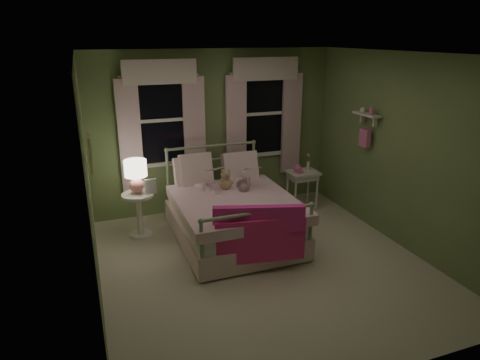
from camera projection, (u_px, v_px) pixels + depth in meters
name	position (u px, v px, depth m)	size (l,w,h in m)	color
room_shell	(266.00, 167.00, 5.09)	(4.20, 4.20, 4.20)	beige
bed	(231.00, 214.00, 6.07)	(1.58, 2.04, 1.18)	white
pink_throw	(260.00, 228.00, 5.10)	(1.09, 0.42, 0.71)	#E32C95
child_left	(204.00, 170.00, 6.18)	(0.27, 0.18, 0.74)	#F7D1DD
child_right	(240.00, 164.00, 6.36)	(0.39, 0.30, 0.80)	#F7D1DD
book_left	(208.00, 173.00, 5.96)	(0.20, 0.27, 0.03)	beige
book_right	(246.00, 172.00, 6.15)	(0.20, 0.27, 0.02)	beige
teddy_bear	(225.00, 181.00, 6.18)	(0.23, 0.19, 0.32)	tan
nightstand_left	(139.00, 209.00, 6.16)	(0.46, 0.46, 0.65)	white
table_lamp	(136.00, 173.00, 5.99)	(0.31, 0.31, 0.48)	#DE8883
book_nightstand	(145.00, 194.00, 6.05)	(0.16, 0.22, 0.02)	beige
nightstand_right	(303.00, 177.00, 7.11)	(0.50, 0.40, 0.64)	white
pink_toy	(298.00, 169.00, 7.02)	(0.14, 0.19, 0.14)	pink
bud_vase	(308.00, 162.00, 7.11)	(0.06, 0.06, 0.28)	white
window_left	(162.00, 116.00, 6.51)	(1.34, 0.13, 1.96)	black
window_right	(264.00, 110.00, 7.06)	(1.34, 0.13, 1.96)	black
wall_shelf	(366.00, 126.00, 6.26)	(0.15, 0.50, 0.60)	white
framed_picture	(90.00, 154.00, 4.92)	(0.03, 0.32, 0.42)	beige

